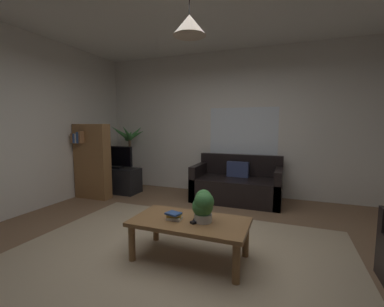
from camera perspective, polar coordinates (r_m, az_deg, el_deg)
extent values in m
cube|color=brown|center=(3.01, -2.19, -21.12)|extent=(5.53, 5.12, 0.02)
cube|color=tan|center=(2.84, -3.91, -22.58)|extent=(3.60, 2.82, 0.01)
cube|color=silver|center=(5.15, 9.22, 6.65)|extent=(5.65, 0.06, 2.82)
cube|color=silver|center=(4.57, -36.74, 5.52)|extent=(0.06, 5.12, 2.82)
cube|color=white|center=(5.09, 11.31, 3.65)|extent=(1.32, 0.01, 1.14)
cube|color=black|center=(4.73, 9.91, -8.02)|extent=(1.56, 0.81, 0.42)
cube|color=black|center=(4.99, 10.77, -2.50)|extent=(1.56, 0.12, 0.40)
cube|color=black|center=(4.89, 1.57, -6.13)|extent=(0.12, 0.81, 0.64)
cube|color=black|center=(4.63, 18.79, -7.19)|extent=(0.12, 0.81, 0.64)
cube|color=navy|center=(4.82, 10.24, -3.51)|extent=(0.41, 0.14, 0.28)
cube|color=olive|center=(2.70, -0.53, -15.07)|extent=(1.19, 0.62, 0.04)
cylinder|color=olive|center=(2.81, -13.32, -18.94)|extent=(0.07, 0.07, 0.37)
cylinder|color=olive|center=(2.43, 9.89, -23.08)|extent=(0.07, 0.07, 0.37)
cylinder|color=olive|center=(3.20, -8.08, -15.60)|extent=(0.07, 0.07, 0.37)
cylinder|color=olive|center=(2.87, 11.92, -18.30)|extent=(0.07, 0.07, 0.37)
cube|color=beige|center=(2.70, -3.96, -14.27)|extent=(0.15, 0.11, 0.03)
cube|color=gold|center=(2.69, -4.02, -13.65)|extent=(0.17, 0.12, 0.03)
cube|color=#2D4C8C|center=(2.67, -4.20, -13.25)|extent=(0.17, 0.15, 0.02)
cube|color=black|center=(2.63, 1.24, -14.90)|extent=(0.12, 0.16, 0.02)
cube|color=black|center=(2.71, 1.22, -14.25)|extent=(0.06, 0.16, 0.02)
cylinder|color=beige|center=(2.64, 2.50, -14.16)|extent=(0.18, 0.18, 0.08)
sphere|color=#3D7F3D|center=(2.61, 2.37, -11.79)|extent=(0.21, 0.21, 0.21)
sphere|color=#3D7F3D|center=(2.57, 2.72, -10.75)|extent=(0.20, 0.20, 0.20)
sphere|color=#3D7F3D|center=(2.59, 2.62, -9.91)|extent=(0.17, 0.17, 0.17)
cube|color=black|center=(5.49, -16.26, -5.75)|extent=(0.90, 0.44, 0.50)
cube|color=black|center=(5.39, -16.55, -0.56)|extent=(0.72, 0.05, 0.41)
cube|color=black|center=(5.37, -16.72, -0.59)|extent=(0.68, 0.00, 0.37)
cube|color=black|center=(5.43, -16.48, -3.00)|extent=(0.24, 0.16, 0.04)
cylinder|color=brown|center=(5.87, -13.58, -5.89)|extent=(0.32, 0.32, 0.30)
cylinder|color=brown|center=(5.78, -13.72, -0.58)|extent=(0.05, 0.05, 0.80)
cone|color=#3D7F3D|center=(5.67, -12.35, 4.15)|extent=(0.39, 0.15, 0.26)
cone|color=#3D7F3D|center=(5.82, -12.50, 4.59)|extent=(0.23, 0.35, 0.35)
cone|color=#3D7F3D|center=(5.98, -13.76, 4.14)|extent=(0.28, 0.48, 0.31)
cone|color=#3D7F3D|center=(5.85, -15.76, 4.58)|extent=(0.49, 0.16, 0.35)
cone|color=#3D7F3D|center=(5.67, -15.43, 4.15)|extent=(0.25, 0.37, 0.31)
cone|color=#3D7F3D|center=(5.54, -14.38, 4.56)|extent=(0.22, 0.46, 0.38)
cube|color=olive|center=(5.15, -21.44, -1.66)|extent=(0.70, 0.22, 1.40)
cube|color=#99663F|center=(5.21, -24.79, 3.13)|extent=(0.04, 0.16, 0.18)
cube|color=#2D4C8C|center=(5.18, -24.40, 3.13)|extent=(0.05, 0.16, 0.18)
cube|color=beige|center=(5.15, -24.07, 3.11)|extent=(0.03, 0.16, 0.17)
cube|color=#2D4C8C|center=(5.12, -23.72, 3.30)|extent=(0.05, 0.16, 0.21)
cube|color=#99663F|center=(5.08, -23.30, 3.40)|extent=(0.04, 0.16, 0.22)
cone|color=beige|center=(2.68, -0.58, 26.82)|extent=(0.32, 0.32, 0.19)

